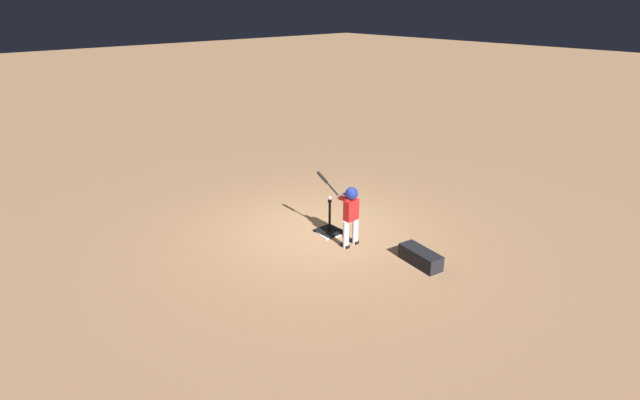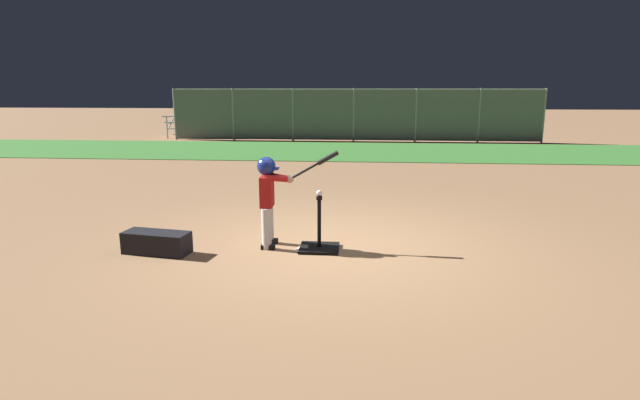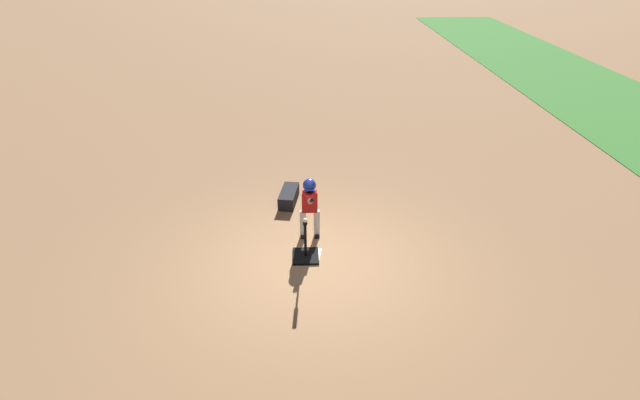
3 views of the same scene
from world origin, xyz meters
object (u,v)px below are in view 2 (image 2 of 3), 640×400
object	(u,v)px
batting_tee	(319,244)
bleachers_center	(409,122)
baseball	(319,193)
equipment_bag	(157,243)
batter_child	(270,190)
bleachers_left_center	(212,126)

from	to	relation	value
batting_tee	bleachers_center	distance (m)	15.70
baseball	equipment_bag	distance (m)	2.16
batting_tee	equipment_bag	xyz separation A→B (m)	(-2.05, -0.32, 0.06)
batter_child	bleachers_left_center	size ratio (longest dim) A/B	0.33
bleachers_center	equipment_bag	xyz separation A→B (m)	(-4.56, -15.81, -0.52)
batting_tee	bleachers_left_center	world-z (taller)	bleachers_left_center
batter_child	equipment_bag	bearing A→B (deg)	-163.45
bleachers_left_center	batter_child	bearing A→B (deg)	-70.58
bleachers_left_center	equipment_bag	xyz separation A→B (m)	(3.89, -15.39, -0.32)
batting_tee	batter_child	xyz separation A→B (m)	(-0.66, 0.09, 0.68)
batter_child	bleachers_center	distance (m)	15.72
batting_tee	bleachers_left_center	size ratio (longest dim) A/B	0.18
batter_child	equipment_bag	world-z (taller)	batter_child
baseball	bleachers_center	bearing A→B (deg)	80.78
batter_child	equipment_bag	xyz separation A→B (m)	(-1.39, -0.41, -0.62)
batter_child	baseball	size ratio (longest dim) A/B	17.42
batting_tee	baseball	size ratio (longest dim) A/B	9.69
bleachers_left_center	batting_tee	bearing A→B (deg)	-68.51
batter_child	bleachers_left_center	bearing A→B (deg)	109.42
bleachers_center	equipment_bag	world-z (taller)	bleachers_center
batting_tee	batter_child	world-z (taller)	batter_child
bleachers_center	baseball	bearing A→B (deg)	-99.22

